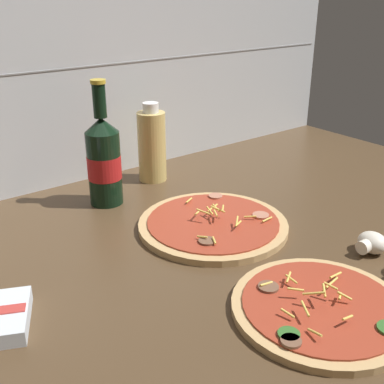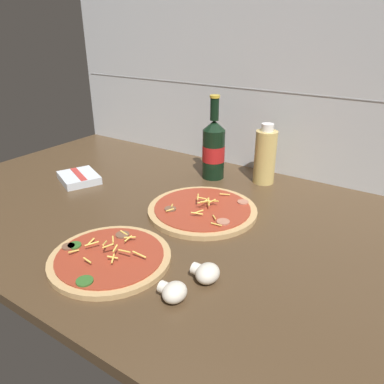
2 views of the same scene
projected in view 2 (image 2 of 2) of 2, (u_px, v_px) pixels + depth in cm
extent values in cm
cube|color=#4C3823|center=(177.00, 220.00, 101.66)|extent=(160.00, 90.00, 2.50)
cube|color=silver|center=(256.00, 89.00, 124.32)|extent=(160.00, 1.00, 60.00)
cube|color=gray|center=(255.00, 90.00, 123.90)|extent=(156.80, 0.16, 0.30)
cylinder|color=tan|center=(110.00, 258.00, 81.80)|extent=(26.68, 26.68, 1.22)
cylinder|color=#9E3823|center=(110.00, 256.00, 81.49)|extent=(23.48, 23.48, 0.30)
cylinder|color=brown|center=(68.00, 246.00, 84.15)|extent=(2.86, 2.86, 0.40)
cylinder|color=#336628|center=(74.00, 245.00, 84.58)|extent=(3.07, 3.07, 0.40)
cylinder|color=brown|center=(123.00, 235.00, 88.81)|extent=(3.27, 3.27, 0.40)
cylinder|color=#336628|center=(85.00, 281.00, 72.86)|extent=(3.40, 3.40, 0.40)
cylinder|color=#EFCC56|center=(130.00, 237.00, 85.92)|extent=(2.54, 1.71, 0.61)
cylinder|color=#EFCC56|center=(74.00, 251.00, 81.36)|extent=(0.69, 2.57, 0.97)
cylinder|color=#EFCC56|center=(87.00, 260.00, 77.56)|extent=(2.23, 0.38, 0.75)
cylinder|color=#EFCC56|center=(113.00, 257.00, 78.76)|extent=(2.16, 1.46, 0.75)
cylinder|color=#EFCC56|center=(129.00, 239.00, 85.42)|extent=(0.39, 2.38, 0.65)
cylinder|color=#EFCC56|center=(91.00, 241.00, 85.02)|extent=(0.73, 2.27, 0.67)
cylinder|color=#EFCC56|center=(124.00, 251.00, 79.78)|extent=(3.15, 0.71, 0.67)
cylinder|color=#EFCC56|center=(139.00, 254.00, 79.62)|extent=(3.42, 0.74, 0.91)
cylinder|color=#EFCC56|center=(115.00, 248.00, 79.59)|extent=(1.04, 2.17, 0.78)
cylinder|color=#EFCC56|center=(113.00, 259.00, 78.15)|extent=(1.43, 2.17, 1.11)
cylinder|color=#EFCC56|center=(124.00, 233.00, 89.08)|extent=(2.46, 0.60, 0.60)
cylinder|color=#EFCC56|center=(109.00, 246.00, 80.13)|extent=(1.97, 2.07, 1.00)
cylinder|color=#EFCC56|center=(113.00, 239.00, 84.37)|extent=(2.03, 1.96, 0.55)
cylinder|color=#EFCC56|center=(105.00, 243.00, 81.59)|extent=(2.11, 2.86, 1.31)
cylinder|color=#EFCC56|center=(92.00, 244.00, 82.62)|extent=(1.94, 2.91, 0.58)
cylinder|color=tan|center=(202.00, 210.00, 102.68)|extent=(29.93, 29.93, 1.34)
cylinder|color=#9E3823|center=(202.00, 208.00, 102.34)|extent=(26.34, 26.34, 0.30)
cylinder|color=brown|center=(170.00, 209.00, 100.88)|extent=(3.20, 3.20, 0.40)
cylinder|color=#B7755B|center=(223.00, 222.00, 94.35)|extent=(3.36, 3.36, 0.40)
cylinder|color=#B7755B|center=(243.00, 202.00, 104.78)|extent=(3.07, 3.07, 0.40)
cylinder|color=#EFCC56|center=(216.00, 224.00, 92.76)|extent=(2.94, 0.65, 0.38)
cylinder|color=#EFCC56|center=(201.00, 198.00, 104.84)|extent=(2.44, 2.05, 1.04)
cylinder|color=#EFCC56|center=(225.00, 194.00, 108.86)|extent=(2.79, 1.88, 0.59)
cylinder|color=#EFCC56|center=(214.00, 217.00, 95.72)|extent=(1.98, 1.99, 0.65)
cylinder|color=#EFCC56|center=(213.00, 201.00, 102.75)|extent=(3.35, 0.89, 1.03)
cylinder|color=#EFCC56|center=(211.00, 201.00, 101.69)|extent=(1.13, 3.06, 0.54)
cylinder|color=#EFCC56|center=(209.00, 202.00, 101.10)|extent=(2.06, 2.74, 1.24)
cylinder|color=#EFCC56|center=(202.00, 202.00, 101.09)|extent=(1.80, 2.82, 0.54)
cylinder|color=#EFCC56|center=(199.00, 211.00, 97.06)|extent=(1.99, 1.86, 0.96)
cylinder|color=#EFCC56|center=(198.00, 197.00, 102.92)|extent=(1.71, 2.65, 0.88)
cylinder|color=#EFCC56|center=(170.00, 210.00, 99.50)|extent=(1.37, 2.21, 0.52)
cylinder|color=#EFCC56|center=(172.00, 206.00, 101.67)|extent=(1.32, 1.92, 0.61)
cylinder|color=#EFCC56|center=(197.00, 214.00, 96.79)|extent=(2.99, 1.82, 0.74)
cylinder|color=#EFCC56|center=(205.00, 201.00, 99.57)|extent=(2.05, 2.11, 0.49)
cylinder|color=#EFCC56|center=(206.00, 201.00, 102.50)|extent=(0.83, 2.68, 1.04)
cylinder|color=black|center=(213.00, 154.00, 123.38)|extent=(7.33, 7.33, 16.30)
cone|color=black|center=(214.00, 125.00, 119.37)|extent=(7.33, 7.33, 3.17)
cylinder|color=black|center=(215.00, 109.00, 117.26)|extent=(2.78, 2.78, 7.05)
cylinder|color=gold|center=(215.00, 96.00, 115.65)|extent=(3.20, 3.20, 0.80)
cylinder|color=red|center=(213.00, 153.00, 123.24)|extent=(7.40, 7.40, 5.22)
cylinder|color=#D6B766|center=(265.00, 157.00, 119.32)|extent=(6.88, 6.88, 17.08)
cylinder|color=white|center=(268.00, 127.00, 115.32)|extent=(3.79, 3.79, 2.33)
cylinder|color=white|center=(166.00, 288.00, 70.69)|extent=(2.37, 2.37, 2.37)
ellipsoid|color=silver|center=(175.00, 292.00, 69.62)|extent=(4.48, 5.27, 3.69)
cylinder|color=white|center=(198.00, 270.00, 75.85)|extent=(2.49, 2.49, 2.49)
ellipsoid|color=silver|center=(208.00, 273.00, 74.73)|extent=(4.71, 5.54, 3.88)
cube|color=silver|center=(79.00, 178.00, 123.00)|extent=(16.85, 15.74, 2.40)
cube|color=#B73833|center=(78.00, 174.00, 122.48)|extent=(12.42, 7.14, 0.16)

